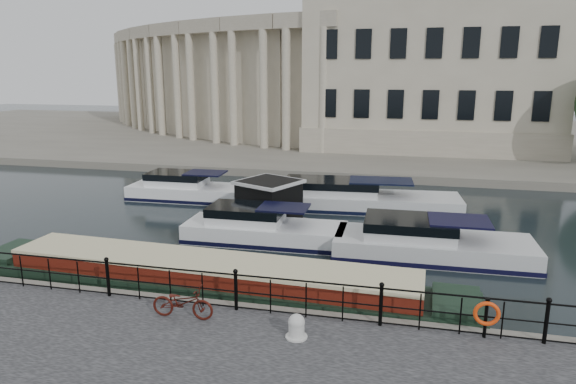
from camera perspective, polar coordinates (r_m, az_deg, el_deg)
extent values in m
plane|color=black|center=(17.07, -3.23, -11.29)|extent=(160.00, 160.00, 0.00)
cube|color=#6B665B|center=(54.47, 8.45, 6.06)|extent=(120.00, 42.00, 0.55)
cylinder|color=black|center=(16.34, -19.37, -9.05)|extent=(0.10, 0.10, 1.10)
sphere|color=black|center=(16.12, -19.54, -7.08)|extent=(0.14, 0.14, 0.14)
cylinder|color=black|center=(14.67, -5.81, -10.94)|extent=(0.10, 0.10, 1.10)
sphere|color=black|center=(14.43, -5.86, -8.77)|extent=(0.14, 0.14, 0.14)
cylinder|color=black|center=(13.99, 10.28, -12.37)|extent=(0.10, 0.10, 1.10)
sphere|color=black|center=(13.74, 10.38, -10.11)|extent=(0.14, 0.14, 0.14)
cylinder|color=black|center=(14.42, 26.77, -12.85)|extent=(0.10, 0.10, 1.10)
sphere|color=black|center=(14.18, 27.02, -10.66)|extent=(0.14, 0.14, 0.14)
cylinder|color=black|center=(14.47, -5.85, -9.13)|extent=(24.00, 0.05, 0.05)
cylinder|color=black|center=(14.67, -5.81, -10.94)|extent=(24.00, 0.04, 0.04)
cylinder|color=black|center=(14.87, -5.76, -12.59)|extent=(24.00, 0.04, 0.04)
cube|color=#ADA38C|center=(47.88, 15.48, 13.46)|extent=(20.00, 14.00, 14.00)
cube|color=#9E937F|center=(48.21, 15.04, 6.33)|extent=(20.30, 14.30, 2.00)
cube|color=#ADA38C|center=(44.58, 3.21, 12.02)|extent=(5.73, 4.06, 11.00)
cube|color=#9E937F|center=(42.90, 2.22, 18.53)|extent=(5.62, 2.73, 1.20)
cylinder|color=#ADA38C|center=(41.60, 3.94, 11.08)|extent=(0.70, 0.70, 9.80)
cylinder|color=#ADA38C|center=(42.93, -0.21, 11.19)|extent=(0.70, 0.70, 9.80)
cube|color=#ADA38C|center=(47.07, -2.57, 12.10)|extent=(5.90, 4.56, 11.00)
cube|color=#9E937F|center=(45.59, -4.15, 18.20)|extent=(5.62, 3.30, 1.20)
cylinder|color=#ADA38C|center=(44.04, -2.74, 11.23)|extent=(0.70, 0.70, 9.80)
cylinder|color=#ADA38C|center=(46.02, -6.14, 11.26)|extent=(0.70, 0.70, 9.80)
cube|color=#ADA38C|center=(50.44, -7.26, 12.10)|extent=(5.99, 4.99, 11.00)
cube|color=#9E937F|center=(49.23, -9.21, 17.72)|extent=(5.55, 3.83, 1.20)
cylinder|color=#ADA38C|center=(47.51, -8.14, 11.27)|extent=(0.70, 0.70, 9.80)
cylinder|color=#ADA38C|center=(49.97, -10.74, 11.27)|extent=(0.70, 0.70, 9.80)
cube|color=#ADA38C|center=(54.49, -10.82, 12.06)|extent=(5.99, 5.36, 11.00)
cube|color=#9E937F|center=(53.55, -12.94, 17.20)|extent=(5.40, 4.29, 1.20)
cylinder|color=#ADA38C|center=(51.75, -12.21, 11.27)|extent=(0.70, 0.70, 9.80)
cylinder|color=#ADA38C|center=(54.57, -14.06, 11.28)|extent=(0.70, 0.70, 9.80)
cube|color=#ADA38C|center=(59.03, -13.35, 12.03)|extent=(5.91, 5.64, 11.00)
cube|color=#9E937F|center=(58.37, -15.50, 16.72)|extent=(5.16, 4.70, 1.20)
cylinder|color=#ADA38C|center=(56.53, -15.07, 11.28)|extent=(0.70, 0.70, 9.80)
cylinder|color=#ADA38C|center=(59.59, -16.28, 11.29)|extent=(0.70, 0.70, 9.80)
cube|color=#ADA38C|center=(63.89, -15.00, 12.02)|extent=(5.74, 5.85, 11.00)
cube|color=#9E937F|center=(63.50, -17.08, 16.32)|extent=(4.86, 5.04, 1.20)
cylinder|color=#ADA38C|center=(61.68, -16.90, 11.31)|extent=(0.70, 0.70, 9.80)
cylinder|color=#ADA38C|center=(64.88, -17.58, 11.34)|extent=(0.70, 0.70, 9.80)
cube|color=#ADA38C|center=(68.95, -15.89, 12.04)|extent=(5.49, 5.97, 11.00)
cube|color=#9E937F|center=(68.81, -17.88, 16.00)|extent=(4.48, 5.30, 1.20)
cylinder|color=#ADA38C|center=(67.04, -17.89, 11.36)|extent=(0.70, 0.70, 9.80)
cylinder|color=#ADA38C|center=(70.30, -18.16, 11.41)|extent=(0.70, 0.70, 9.80)
cube|color=#ADA38C|center=(74.09, -16.19, 12.08)|extent=(5.16, 6.00, 11.00)
cube|color=#9E937F|center=(74.20, -18.04, 15.75)|extent=(4.04, 5.49, 1.20)
cylinder|color=#ADA38C|center=(72.49, -18.21, 11.45)|extent=(0.70, 0.70, 9.80)
cylinder|color=#ADA38C|center=(75.77, -18.14, 11.51)|extent=(0.70, 0.70, 9.80)
cube|color=#ADA38C|center=(79.24, -15.98, 12.15)|extent=(4.76, 5.95, 11.00)
cube|color=#9E937F|center=(79.57, -17.70, 15.58)|extent=(3.54, 5.60, 1.20)
cylinder|color=#ADA38C|center=(77.95, -18.00, 11.56)|extent=(0.70, 0.70, 9.80)
cylinder|color=#ADA38C|center=(81.20, -17.66, 11.63)|extent=(0.70, 0.70, 9.80)
imported|color=#40110B|center=(14.48, -11.63, -11.91)|extent=(1.75, 0.64, 0.91)
cylinder|color=silver|center=(13.37, 0.95, -15.05)|extent=(0.40, 0.40, 0.42)
sphere|color=silver|center=(13.27, 0.95, -14.25)|extent=(0.42, 0.42, 0.42)
cylinder|color=silver|center=(13.46, 0.94, -15.76)|extent=(0.56, 0.56, 0.04)
cylinder|color=black|center=(14.13, 21.11, -12.98)|extent=(0.09, 0.09, 1.03)
cube|color=black|center=(13.91, 21.29, -11.07)|extent=(0.10, 0.10, 0.07)
torus|color=#FA410D|center=(13.98, 21.22, -12.49)|extent=(0.65, 0.10, 0.65)
cube|color=black|center=(17.23, -8.78, -10.84)|extent=(17.00, 2.98, 1.02)
cube|color=#58160C|center=(16.97, -8.86, -8.84)|extent=(13.61, 2.49, 0.79)
cube|color=beige|center=(16.83, -8.91, -7.57)|extent=(13.61, 2.56, 0.11)
cube|color=#6B665B|center=(24.37, -2.10, -3.48)|extent=(4.31, 4.03, 0.29)
cube|color=black|center=(24.08, -2.12, -1.09)|extent=(3.03, 3.03, 2.05)
cube|color=silver|center=(23.86, -2.14, 1.12)|extent=(3.33, 3.33, 0.14)
cube|color=white|center=(21.93, -2.56, -5.02)|extent=(6.83, 2.42, 1.20)
cube|color=black|center=(21.95, -2.56, -5.22)|extent=(6.90, 2.44, 0.18)
cube|color=white|center=(21.89, -4.65, -2.75)|extent=(3.09, 1.94, 0.90)
cube|color=black|center=(21.35, -0.48, -1.73)|extent=(2.06, 1.65, 0.08)
cube|color=silver|center=(20.91, 15.74, -6.47)|extent=(7.58, 2.87, 1.20)
cube|color=black|center=(20.94, 15.73, -6.67)|extent=(7.66, 2.90, 0.18)
cube|color=silver|center=(20.60, 13.38, -4.13)|extent=(3.43, 2.31, 0.90)
cube|color=black|center=(20.58, 18.50, -3.03)|extent=(2.29, 1.97, 0.08)
cube|color=white|center=(29.46, -10.61, -0.41)|extent=(7.06, 2.58, 1.20)
cube|color=black|center=(29.48, -10.61, -0.57)|extent=(7.13, 2.61, 0.18)
cube|color=white|center=(29.60, -12.19, 1.26)|extent=(3.20, 2.05, 0.90)
cube|color=black|center=(28.87, -9.18, 2.10)|extent=(2.14, 1.74, 0.08)
cube|color=silver|center=(27.22, 7.47, -1.44)|extent=(10.89, 3.55, 1.20)
cube|color=black|center=(27.24, 7.47, -1.60)|extent=(11.00, 3.58, 0.18)
cube|color=silver|center=(27.08, 4.80, 0.40)|extent=(4.98, 2.61, 0.90)
cube|color=black|center=(26.91, 10.30, 1.24)|extent=(3.35, 2.16, 0.08)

